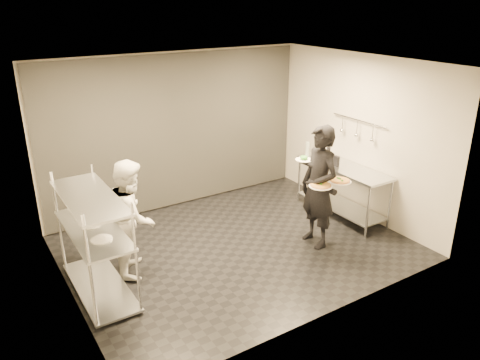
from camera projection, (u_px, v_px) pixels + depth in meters
room_shell at (199, 143)px, 7.73m from camera, size 5.00×4.00×2.80m
pass_rack at (95, 239)px, 5.96m from camera, size 0.60×1.60×1.50m
prep_counter at (342, 182)px, 8.18m from camera, size 0.60×1.80×0.92m
utensil_rail at (357, 129)px, 7.97m from camera, size 0.07×1.20×0.31m
waiter at (319, 187)px, 7.09m from camera, size 0.50×0.72×1.91m
chef at (132, 217)px, 6.44m from camera, size 0.89×0.98×1.65m
pizza_plate_near at (321, 185)px, 6.86m from camera, size 0.35×0.35×0.05m
pizza_plate_far at (340, 181)px, 6.96m from camera, size 0.33×0.33×0.05m
salad_plate at (304, 159)px, 7.17m from camera, size 0.26×0.26×0.07m
pos_monitor at (333, 160)px, 8.10m from camera, size 0.07×0.26×0.18m
bottle_green at (307, 149)px, 8.58m from camera, size 0.07×0.07×0.26m
bottle_clear at (319, 148)px, 8.73m from camera, size 0.05×0.05×0.18m
bottle_dark at (328, 153)px, 8.38m from camera, size 0.07×0.07×0.22m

